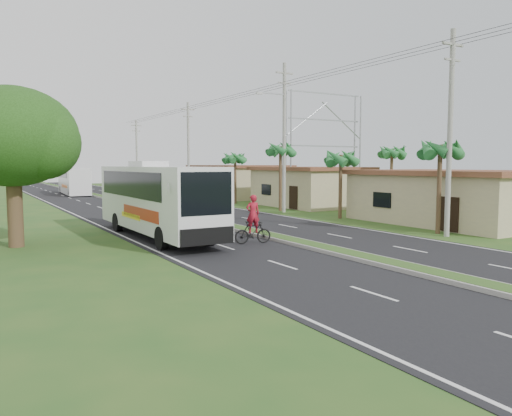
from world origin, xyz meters
TOP-DOWN VIEW (x-y plane):
  - ground at (0.00, 0.00)m, footprint 180.00×180.00m
  - road_asphalt at (0.00, 20.00)m, footprint 14.00×160.00m
  - median_strip at (0.00, 20.00)m, footprint 1.20×160.00m
  - lane_edge_left at (-6.70, 20.00)m, footprint 0.12×160.00m
  - lane_edge_right at (6.70, 20.00)m, footprint 0.12×160.00m
  - shop_near at (14.00, 6.00)m, footprint 8.60×12.60m
  - shop_mid at (14.00, 22.00)m, footprint 7.60×10.60m
  - shop_far at (14.00, 36.00)m, footprint 8.60×11.60m
  - palm_verge_a at (9.00, 3.00)m, footprint 2.40×2.40m
  - palm_verge_b at (9.40, 12.00)m, footprint 2.40×2.40m
  - palm_verge_c at (8.80, 19.00)m, footprint 2.40×2.40m
  - palm_verge_d at (9.30, 28.00)m, footprint 2.40×2.40m
  - palm_behind_shop at (17.50, 15.00)m, footprint 2.40×2.40m
  - shade_tree at (-12.11, 10.02)m, footprint 6.30×6.00m
  - utility_pole_a at (8.50, 2.00)m, footprint 1.60×0.28m
  - utility_pole_b at (8.47, 18.00)m, footprint 3.20×0.28m
  - utility_pole_c at (8.50, 38.00)m, footprint 1.60×0.28m
  - utility_pole_d at (8.50, 58.00)m, footprint 1.60×0.28m
  - billboard_lattice at (22.00, 30.00)m, footprint 10.18×1.18m
  - coach_bus_main at (-5.20, 9.70)m, footprint 2.79×12.66m
  - coach_bus_far at (-1.80, 51.62)m, footprint 3.19×11.94m
  - motorcyclist at (-1.87, 5.10)m, footprint 1.91×0.89m

SIDE VIEW (x-z plane):
  - ground at x=0.00m, z-range 0.00..0.00m
  - lane_edge_left at x=-6.70m, z-range 0.00..0.00m
  - lane_edge_right at x=6.70m, z-range 0.00..0.00m
  - road_asphalt at x=0.00m, z-range 0.00..0.02m
  - median_strip at x=0.00m, z-range 0.01..0.20m
  - motorcyclist at x=-1.87m, z-range -0.33..2.10m
  - shop_near at x=14.00m, z-range 0.02..3.54m
  - shop_mid at x=14.00m, z-range 0.02..3.69m
  - shop_far at x=14.00m, z-range 0.02..3.84m
  - coach_bus_far at x=-1.80m, z-range 0.23..3.67m
  - coach_bus_main at x=-5.20m, z-range 0.20..4.29m
  - palm_verge_b at x=9.40m, z-range 1.83..6.88m
  - palm_verge_d at x=9.30m, z-range 1.92..7.17m
  - palm_verge_a at x=9.00m, z-range 2.02..7.47m
  - palm_behind_shop at x=17.50m, z-range 2.11..7.76m
  - shade_tree at x=-12.11m, z-range 1.26..8.80m
  - palm_verge_c at x=8.80m, z-range 2.20..8.05m
  - utility_pole_d at x=8.50m, z-range 0.17..10.67m
  - utility_pole_a at x=8.50m, z-range 0.17..11.17m
  - utility_pole_c at x=8.50m, z-range 0.17..11.17m
  - utility_pole_b at x=8.47m, z-range 0.26..12.26m
  - billboard_lattice at x=22.00m, z-range 0.79..12.86m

